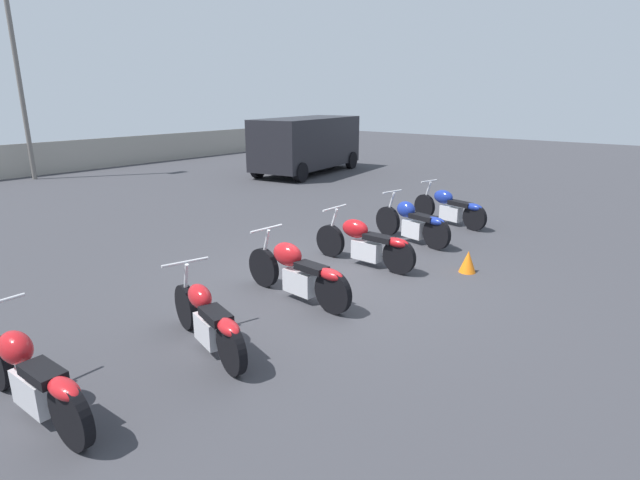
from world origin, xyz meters
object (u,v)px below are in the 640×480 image
object	(u,v)px
motorcycle_slot_0	(31,378)
parked_van	(307,143)
motorcycle_slot_3	(365,242)
motorcycle_slot_5	(450,207)
light_pole_left	(14,48)
motorcycle_slot_2	(297,271)
motorcycle_slot_4	(413,222)
traffic_cone_near	(468,262)
motorcycle_slot_1	(208,320)

from	to	relation	value
motorcycle_slot_0	parked_van	world-z (taller)	parked_van
motorcycle_slot_3	motorcycle_slot_5	bearing A→B (deg)	2.62
light_pole_left	parked_van	xyz separation A→B (m)	(7.51, -6.80, -3.35)
light_pole_left	motorcycle_slot_0	size ratio (longest dim) A/B	3.56
motorcycle_slot_2	motorcycle_slot_3	xyz separation A→B (m)	(1.95, 0.11, -0.02)
motorcycle_slot_4	traffic_cone_near	world-z (taller)	motorcycle_slot_4
light_pole_left	motorcycle_slot_2	world-z (taller)	light_pole_left
motorcycle_slot_1	motorcycle_slot_3	xyz separation A→B (m)	(3.81, 0.33, 0.03)
motorcycle_slot_0	motorcycle_slot_4	size ratio (longest dim) A/B	1.10
motorcycle_slot_4	parked_van	bearing A→B (deg)	65.95
motorcycle_slot_1	motorcycle_slot_2	world-z (taller)	motorcycle_slot_2
motorcycle_slot_3	traffic_cone_near	world-z (taller)	motorcycle_slot_3
motorcycle_slot_5	traffic_cone_near	world-z (taller)	motorcycle_slot_5
light_pole_left	motorcycle_slot_2	size ratio (longest dim) A/B	3.60
motorcycle_slot_4	motorcycle_slot_5	world-z (taller)	motorcycle_slot_4
motorcycle_slot_3	motorcycle_slot_2	bearing A→B (deg)	-175.94
light_pole_left	motorcycle_slot_5	distance (m)	15.71
light_pole_left	motorcycle_slot_5	bearing A→B (deg)	-76.87
motorcycle_slot_4	motorcycle_slot_1	bearing A→B (deg)	-163.48
motorcycle_slot_1	motorcycle_slot_2	xyz separation A→B (m)	(1.86, 0.23, 0.05)
light_pole_left	motorcycle_slot_3	distance (m)	15.44
motorcycle_slot_3	parked_van	world-z (taller)	parked_van
motorcycle_slot_5	traffic_cone_near	xyz separation A→B (m)	(-2.95, -1.73, -0.23)
light_pole_left	motorcycle_slot_5	world-z (taller)	light_pole_left
light_pole_left	motorcycle_slot_5	size ratio (longest dim) A/B	3.74
motorcycle_slot_2	traffic_cone_near	size ratio (longest dim) A/B	5.55
motorcycle_slot_2	motorcycle_slot_4	world-z (taller)	motorcycle_slot_4
traffic_cone_near	motorcycle_slot_2	bearing A→B (deg)	151.37
motorcycle_slot_5	parked_van	world-z (taller)	parked_van
motorcycle_slot_0	motorcycle_slot_1	xyz separation A→B (m)	(1.89, -0.26, -0.02)
motorcycle_slot_4	motorcycle_slot_5	xyz separation A→B (m)	(1.92, 0.06, -0.02)
motorcycle_slot_1	traffic_cone_near	xyz separation A→B (m)	(4.63, -1.29, -0.21)
motorcycle_slot_0	traffic_cone_near	distance (m)	6.70
motorcycle_slot_0	parked_van	bearing A→B (deg)	29.14
motorcycle_slot_2	traffic_cone_near	xyz separation A→B (m)	(2.77, -1.51, -0.25)
motorcycle_slot_1	motorcycle_slot_4	xyz separation A→B (m)	(5.66, 0.38, 0.03)
motorcycle_slot_1	motorcycle_slot_5	world-z (taller)	motorcycle_slot_1
motorcycle_slot_5	parked_van	distance (m)	8.97
motorcycle_slot_0	motorcycle_slot_5	size ratio (longest dim) A/B	1.05
motorcycle_slot_1	motorcycle_slot_3	size ratio (longest dim) A/B	0.90
light_pole_left	motorcycle_slot_5	xyz separation A→B (m)	(3.44, -14.76, -4.13)
motorcycle_slot_5	traffic_cone_near	distance (m)	3.43
light_pole_left	motorcycle_slot_2	bearing A→B (deg)	-98.65
motorcycle_slot_5	parked_van	bearing A→B (deg)	77.11
light_pole_left	traffic_cone_near	size ratio (longest dim) A/B	19.95
motorcycle_slot_3	motorcycle_slot_4	distance (m)	1.85
motorcycle_slot_0	parked_van	size ratio (longest dim) A/B	0.40
traffic_cone_near	light_pole_left	bearing A→B (deg)	91.71
motorcycle_slot_5	motorcycle_slot_1	bearing A→B (deg)	-162.50
motorcycle_slot_3	motorcycle_slot_4	xyz separation A→B (m)	(1.85, 0.05, 0.00)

